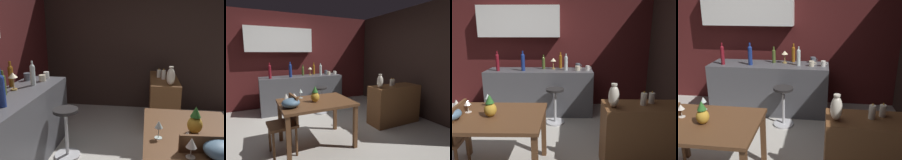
# 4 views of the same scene
# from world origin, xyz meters

# --- Properties ---
(ground_plane) EXTENTS (9.00, 9.00, 0.00)m
(ground_plane) POSITION_xyz_m (0.00, 0.00, 0.00)
(ground_plane) COLOR #B7B2A8
(wall_kitchen_back) EXTENTS (5.20, 0.33, 2.60)m
(wall_kitchen_back) POSITION_xyz_m (-0.06, 2.08, 1.41)
(wall_kitchen_back) COLOR #4C1919
(wall_kitchen_back) RESTS_ON ground_plane
(wall_side_right) EXTENTS (0.10, 4.40, 2.60)m
(wall_side_right) POSITION_xyz_m (2.55, 0.30, 1.30)
(wall_side_right) COLOR #33231E
(wall_side_right) RESTS_ON ground_plane
(dining_table) EXTENTS (1.14, 0.86, 0.74)m
(dining_table) POSITION_xyz_m (-0.12, -0.41, 0.64)
(dining_table) COLOR #56351E
(dining_table) RESTS_ON ground_plane
(kitchen_counter) EXTENTS (2.10, 0.60, 0.90)m
(kitchen_counter) POSITION_xyz_m (0.16, 1.53, 0.45)
(kitchen_counter) COLOR #4C4C51
(kitchen_counter) RESTS_ON ground_plane
(sideboard_cabinet) EXTENTS (1.10, 0.44, 0.82)m
(sideboard_cabinet) POSITION_xyz_m (1.70, -0.28, 0.41)
(sideboard_cabinet) COLOR brown
(sideboard_cabinet) RESTS_ON ground_plane
(chair_near_window) EXTENTS (0.43, 0.43, 0.89)m
(chair_near_window) POSITION_xyz_m (-0.60, -0.46, 0.50)
(chair_near_window) COLOR #56351E
(chair_near_window) RESTS_ON ground_plane
(bar_stool) EXTENTS (0.34, 0.34, 0.66)m
(bar_stool) POSITION_xyz_m (0.50, 1.01, 0.35)
(bar_stool) COLOR #262323
(bar_stool) RESTS_ON ground_plane
(wine_glass_left) EXTENTS (0.08, 0.08, 0.15)m
(wine_glass_left) POSITION_xyz_m (-0.44, -0.33, 0.85)
(wine_glass_left) COLOR silver
(wine_glass_left) RESTS_ON dining_table
(wine_glass_right) EXTENTS (0.08, 0.08, 0.16)m
(wine_glass_right) POSITION_xyz_m (-0.57, -0.34, 0.86)
(wine_glass_right) COLOR silver
(wine_glass_right) RESTS_ON dining_table
(wine_glass_center) EXTENTS (0.07, 0.07, 0.16)m
(wine_glass_center) POSITION_xyz_m (-0.29, -0.11, 0.86)
(wine_glass_center) COLOR silver
(wine_glass_center) RESTS_ON dining_table
(pineapple_centerpiece) EXTENTS (0.14, 0.14, 0.26)m
(pineapple_centerpiece) POSITION_xyz_m (-0.14, -0.44, 0.85)
(pineapple_centerpiece) COLOR gold
(pineapple_centerpiece) RESTS_ON dining_table
(fruit_bowl) EXTENTS (0.26, 0.26, 0.13)m
(fruit_bowl) POSITION_xyz_m (-0.54, -0.56, 0.81)
(fruit_bowl) COLOR slate
(fruit_bowl) RESTS_ON dining_table
(wine_bottle_amber) EXTENTS (0.07, 0.07, 0.34)m
(wine_bottle_amber) POSITION_xyz_m (0.57, 1.75, 1.06)
(wine_bottle_amber) COLOR #8C5114
(wine_bottle_amber) RESTS_ON kitchen_counter
(wine_bottle_olive) EXTENTS (0.06, 0.06, 0.29)m
(wine_bottle_olive) POSITION_xyz_m (0.23, 1.64, 1.03)
(wine_bottle_olive) COLOR #475623
(wine_bottle_olive) RESTS_ON kitchen_counter
(wine_bottle_cobalt) EXTENTS (0.07, 0.07, 0.39)m
(wine_bottle_cobalt) POSITION_xyz_m (-0.15, 1.43, 1.08)
(wine_bottle_cobalt) COLOR navy
(wine_bottle_cobalt) RESTS_ON kitchen_counter
(wine_bottle_clear) EXTENTS (0.07, 0.07, 0.33)m
(wine_bottle_clear) POSITION_xyz_m (0.69, 1.50, 1.06)
(wine_bottle_clear) COLOR silver
(wine_bottle_clear) RESTS_ON kitchen_counter
(wine_bottle_ruby) EXTENTS (0.07, 0.07, 0.38)m
(wine_bottle_ruby) POSITION_xyz_m (-0.64, 1.40, 1.08)
(wine_bottle_ruby) COLOR maroon
(wine_bottle_ruby) RESTS_ON kitchen_counter
(cup_white) EXTENTS (0.11, 0.08, 0.09)m
(cup_white) POSITION_xyz_m (1.11, 1.50, 0.95)
(cup_white) COLOR white
(cup_white) RESTS_ON kitchen_counter
(cup_cream) EXTENTS (0.13, 0.09, 0.09)m
(cup_cream) POSITION_xyz_m (0.92, 1.48, 0.95)
(cup_cream) COLOR beige
(cup_cream) RESTS_ON kitchen_counter
(cup_slate) EXTENTS (0.13, 0.10, 0.11)m
(cup_slate) POSITION_xyz_m (0.93, 1.71, 0.95)
(cup_slate) COLOR #515660
(cup_slate) RESTS_ON kitchen_counter
(counter_lamp) EXTENTS (0.12, 0.12, 0.22)m
(counter_lamp) POSITION_xyz_m (0.43, 1.63, 1.06)
(counter_lamp) COLOR #A58447
(counter_lamp) RESTS_ON kitchen_counter
(pillar_candle_tall) EXTENTS (0.07, 0.07, 0.17)m
(pillar_candle_tall) POSITION_xyz_m (1.62, -0.26, 0.89)
(pillar_candle_tall) COLOR white
(pillar_candle_tall) RESTS_ON sideboard_cabinet
(pillar_candle_short) EXTENTS (0.07, 0.07, 0.15)m
(pillar_candle_short) POSITION_xyz_m (1.74, -0.19, 0.88)
(pillar_candle_short) COLOR white
(pillar_candle_short) RESTS_ON sideboard_cabinet
(vase_ceramic_ivory) EXTENTS (0.12, 0.12, 0.28)m
(vase_ceramic_ivory) POSITION_xyz_m (1.25, -0.34, 0.95)
(vase_ceramic_ivory) COLOR beige
(vase_ceramic_ivory) RESTS_ON sideboard_cabinet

